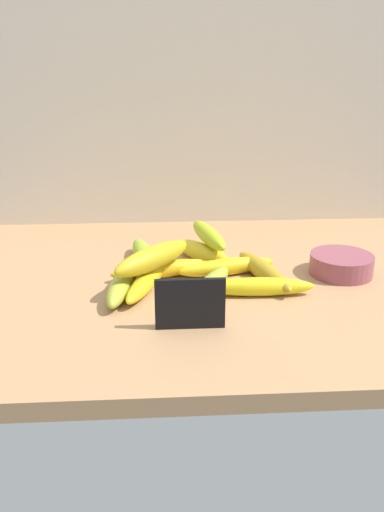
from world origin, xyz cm
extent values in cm
cube|color=tan|center=(0.00, 0.00, 1.50)|extent=(110.00, 76.00, 3.00)
cube|color=beige|center=(0.00, 39.00, 35.00)|extent=(130.00, 2.00, 70.00)
cube|color=black|center=(-5.54, -19.77, 7.20)|extent=(11.00, 0.80, 8.40)
cube|color=olive|center=(-5.54, -18.97, 3.30)|extent=(9.90, 1.20, 0.60)
cylinder|color=#944857|center=(25.42, 0.65, 5.02)|extent=(12.30, 12.30, 4.05)
ellipsoid|color=yellow|center=(2.89, 1.62, 4.69)|extent=(20.06, 7.86, 3.37)
ellipsoid|color=yellow|center=(-9.63, 1.20, 4.68)|extent=(20.61, 8.11, 3.36)
ellipsoid|color=#9CAF35|center=(-1.41, -7.96, 4.80)|extent=(11.15, 17.63, 3.59)
ellipsoid|color=#9AC02D|center=(-13.18, 7.19, 4.97)|extent=(7.88, 21.06, 3.94)
ellipsoid|color=yellow|center=(-1.08, 8.82, 4.95)|extent=(13.46, 16.74, 3.89)
ellipsoid|color=yellow|center=(7.12, -8.30, 4.70)|extent=(20.81, 4.15, 3.40)
ellipsoid|color=#B68E20|center=(9.65, -1.27, 4.82)|extent=(9.37, 20.42, 3.65)
ellipsoid|color=yellow|center=(-12.44, -3.81, 4.75)|extent=(9.76, 20.95, 3.50)
ellipsoid|color=#A8B636|center=(-17.22, -6.70, 4.83)|extent=(5.83, 17.50, 3.65)
ellipsoid|color=#B4C422|center=(0.00, 9.48, 8.66)|extent=(7.70, 17.90, 3.55)
ellipsoid|color=gold|center=(-11.42, -3.07, 8.68)|extent=(16.08, 17.37, 4.38)
camera|label=1|loc=(-9.90, -94.57, 43.30)|focal=37.36mm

